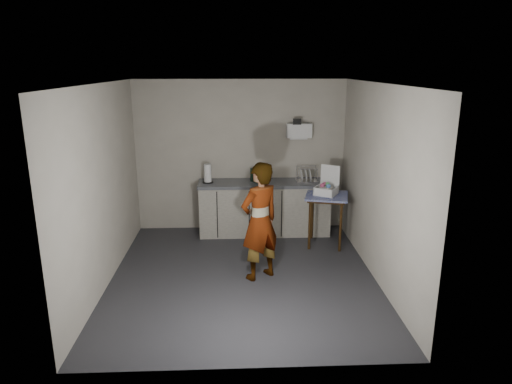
{
  "coord_description": "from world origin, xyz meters",
  "views": [
    {
      "loc": [
        -0.08,
        -5.78,
        2.81
      ],
      "look_at": [
        0.2,
        0.45,
        1.08
      ],
      "focal_mm": 32.0,
      "sensor_mm": 36.0,
      "label": 1
    }
  ],
  "objects_px": {
    "side_table": "(327,201)",
    "standing_man": "(260,221)",
    "kitchen_counter": "(264,209)",
    "dark_bottle": "(252,175)",
    "dish_rack": "(306,178)",
    "soda_can": "(268,177)",
    "paper_towel": "(208,174)",
    "soap_bottle": "(256,174)",
    "bakery_box": "(326,188)"
  },
  "relations": [
    {
      "from": "kitchen_counter",
      "to": "soap_bottle",
      "type": "distance_m",
      "value": 0.64
    },
    {
      "from": "kitchen_counter",
      "to": "side_table",
      "type": "relative_size",
      "value": 2.67
    },
    {
      "from": "soda_can",
      "to": "dark_bottle",
      "type": "xyz_separation_m",
      "value": [
        -0.27,
        -0.0,
        0.05
      ]
    },
    {
      "from": "side_table",
      "to": "dark_bottle",
      "type": "xyz_separation_m",
      "value": [
        -1.16,
        0.65,
        0.29
      ]
    },
    {
      "from": "dark_bottle",
      "to": "bakery_box",
      "type": "bearing_deg",
      "value": -27.53
    },
    {
      "from": "side_table",
      "to": "bakery_box",
      "type": "xyz_separation_m",
      "value": [
        -0.0,
        0.05,
        0.21
      ]
    },
    {
      "from": "standing_man",
      "to": "dish_rack",
      "type": "height_order",
      "value": "standing_man"
    },
    {
      "from": "side_table",
      "to": "soap_bottle",
      "type": "xyz_separation_m",
      "value": [
        -1.09,
        0.57,
        0.32
      ]
    },
    {
      "from": "standing_man",
      "to": "soap_bottle",
      "type": "height_order",
      "value": "standing_man"
    },
    {
      "from": "standing_man",
      "to": "paper_towel",
      "type": "height_order",
      "value": "standing_man"
    },
    {
      "from": "soap_bottle",
      "to": "soda_can",
      "type": "height_order",
      "value": "soap_bottle"
    },
    {
      "from": "dish_rack",
      "to": "dark_bottle",
      "type": "bearing_deg",
      "value": 177.21
    },
    {
      "from": "soap_bottle",
      "to": "kitchen_counter",
      "type": "bearing_deg",
      "value": 11.91
    },
    {
      "from": "side_table",
      "to": "soda_can",
      "type": "bearing_deg",
      "value": 157.52
    },
    {
      "from": "standing_man",
      "to": "soda_can",
      "type": "height_order",
      "value": "standing_man"
    },
    {
      "from": "standing_man",
      "to": "dish_rack",
      "type": "distance_m",
      "value": 1.96
    },
    {
      "from": "kitchen_counter",
      "to": "dark_bottle",
      "type": "bearing_deg",
      "value": 165.52
    },
    {
      "from": "side_table",
      "to": "dark_bottle",
      "type": "height_order",
      "value": "dark_bottle"
    },
    {
      "from": "standing_man",
      "to": "bakery_box",
      "type": "xyz_separation_m",
      "value": [
        1.12,
        1.19,
        0.13
      ]
    },
    {
      "from": "standing_man",
      "to": "side_table",
      "type": "bearing_deg",
      "value": -169.39
    },
    {
      "from": "soap_bottle",
      "to": "dish_rack",
      "type": "bearing_deg",
      "value": 2.51
    },
    {
      "from": "dish_rack",
      "to": "soda_can",
      "type": "bearing_deg",
      "value": 175.89
    },
    {
      "from": "kitchen_counter",
      "to": "standing_man",
      "type": "xyz_separation_m",
      "value": [
        -0.17,
        -1.74,
        0.38
      ]
    },
    {
      "from": "dish_rack",
      "to": "kitchen_counter",
      "type": "bearing_deg",
      "value": -179.34
    },
    {
      "from": "soap_bottle",
      "to": "soda_can",
      "type": "distance_m",
      "value": 0.23
    },
    {
      "from": "side_table",
      "to": "standing_man",
      "type": "height_order",
      "value": "standing_man"
    },
    {
      "from": "side_table",
      "to": "dish_rack",
      "type": "height_order",
      "value": "dish_rack"
    },
    {
      "from": "kitchen_counter",
      "to": "dish_rack",
      "type": "distance_m",
      "value": 0.89
    },
    {
      "from": "paper_towel",
      "to": "bakery_box",
      "type": "relative_size",
      "value": 0.72
    },
    {
      "from": "kitchen_counter",
      "to": "dark_bottle",
      "type": "distance_m",
      "value": 0.63
    },
    {
      "from": "soap_bottle",
      "to": "paper_towel",
      "type": "xyz_separation_m",
      "value": [
        -0.82,
        0.03,
        0.01
      ]
    },
    {
      "from": "soap_bottle",
      "to": "bakery_box",
      "type": "bearing_deg",
      "value": -25.54
    },
    {
      "from": "dish_rack",
      "to": "paper_towel",
      "type": "bearing_deg",
      "value": -179.64
    },
    {
      "from": "soda_can",
      "to": "standing_man",
      "type": "bearing_deg",
      "value": -97.4
    },
    {
      "from": "standing_man",
      "to": "soap_bottle",
      "type": "bearing_deg",
      "value": -125.82
    },
    {
      "from": "dark_bottle",
      "to": "side_table",
      "type": "bearing_deg",
      "value": -29.41
    },
    {
      "from": "soda_can",
      "to": "dish_rack",
      "type": "relative_size",
      "value": 0.36
    },
    {
      "from": "soap_bottle",
      "to": "standing_man",
      "type": "bearing_deg",
      "value": -91.14
    },
    {
      "from": "soap_bottle",
      "to": "dish_rack",
      "type": "height_order",
      "value": "soap_bottle"
    },
    {
      "from": "side_table",
      "to": "bakery_box",
      "type": "height_order",
      "value": "bakery_box"
    },
    {
      "from": "kitchen_counter",
      "to": "soap_bottle",
      "type": "height_order",
      "value": "soap_bottle"
    },
    {
      "from": "kitchen_counter",
      "to": "paper_towel",
      "type": "relative_size",
      "value": 7.02
    },
    {
      "from": "kitchen_counter",
      "to": "soda_can",
      "type": "height_order",
      "value": "soda_can"
    },
    {
      "from": "side_table",
      "to": "dark_bottle",
      "type": "relative_size",
      "value": 3.64
    },
    {
      "from": "dark_bottle",
      "to": "kitchen_counter",
      "type": "bearing_deg",
      "value": -14.48
    },
    {
      "from": "soda_can",
      "to": "paper_towel",
      "type": "height_order",
      "value": "paper_towel"
    },
    {
      "from": "side_table",
      "to": "paper_towel",
      "type": "distance_m",
      "value": 2.03
    },
    {
      "from": "dish_rack",
      "to": "standing_man",
      "type": "bearing_deg",
      "value": -116.9
    },
    {
      "from": "side_table",
      "to": "soap_bottle",
      "type": "relative_size",
      "value": 2.99
    },
    {
      "from": "standing_man",
      "to": "soap_bottle",
      "type": "xyz_separation_m",
      "value": [
        0.03,
        1.71,
        0.24
      ]
    }
  ]
}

